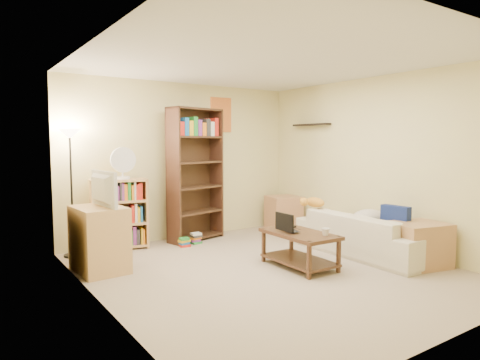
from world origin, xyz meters
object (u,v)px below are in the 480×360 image
at_px(mug, 325,232).
at_px(side_table, 283,213).
at_px(sofa, 364,234).
at_px(floor_lamp, 70,155).
at_px(tabby_cat, 313,202).
at_px(laptop, 293,230).
at_px(desk_fan, 123,163).
at_px(short_bookshelf, 119,214).
at_px(coffee_table, 300,244).
at_px(end_cabinet, 418,245).
at_px(tall_bookshelf, 196,171).
at_px(television, 98,189).
at_px(tv_stand, 99,239).

height_order(mug, side_table, side_table).
bearing_deg(sofa, side_table, -2.98).
bearing_deg(floor_lamp, tabby_cat, -24.19).
height_order(laptop, desk_fan, desk_fan).
xyz_separation_m(short_bookshelf, side_table, (2.86, -0.29, -0.21)).
bearing_deg(coffee_table, mug, -67.75).
bearing_deg(side_table, end_cabinet, -91.49).
distance_m(tabby_cat, side_table, 1.27).
bearing_deg(tall_bookshelf, mug, -93.15).
bearing_deg(television, short_bookshelf, -34.93).
bearing_deg(end_cabinet, mug, 156.16).
xyz_separation_m(laptop, tall_bookshelf, (-0.31, 1.97, 0.65)).
relative_size(television, desk_fan, 1.61).
xyz_separation_m(laptop, desk_fan, (-1.46, 2.03, 0.81)).
bearing_deg(floor_lamp, tv_stand, -83.50).
bearing_deg(mug, tabby_cat, 52.54).
bearing_deg(desk_fan, short_bookshelf, 140.29).
bearing_deg(coffee_table, desk_fan, 126.66).
relative_size(side_table, end_cabinet, 0.91).
xyz_separation_m(tabby_cat, tv_stand, (-3.02, 0.52, -0.27)).
bearing_deg(end_cabinet, laptop, 145.01).
distance_m(short_bookshelf, desk_fan, 0.75).
xyz_separation_m(television, side_table, (3.42, 0.63, -0.70)).
height_order(sofa, floor_lamp, floor_lamp).
bearing_deg(laptop, coffee_table, -147.01).
bearing_deg(mug, television, 145.01).
relative_size(tv_stand, side_table, 1.30).
distance_m(tall_bookshelf, side_table, 1.85).
relative_size(tv_stand, end_cabinet, 1.18).
relative_size(television, short_bookshelf, 0.73).
bearing_deg(end_cabinet, short_bookshelf, 133.22).
bearing_deg(side_table, desk_fan, 175.08).
height_order(tv_stand, desk_fan, desk_fan).
xyz_separation_m(coffee_table, desk_fan, (-1.49, 2.11, 0.97)).
xyz_separation_m(tabby_cat, television, (-3.02, 0.52, 0.34)).
bearing_deg(short_bookshelf, sofa, -28.72).
distance_m(coffee_table, desk_fan, 2.76).
distance_m(sofa, mug, 1.07).
relative_size(tall_bookshelf, short_bookshelf, 2.04).
xyz_separation_m(tv_stand, floor_lamp, (-0.10, 0.88, 0.99)).
height_order(tabby_cat, tv_stand, tv_stand).
xyz_separation_m(mug, television, (-2.23, 1.56, 0.51)).
relative_size(tv_stand, floor_lamp, 0.45).
bearing_deg(sofa, television, 70.29).
distance_m(tall_bookshelf, short_bookshelf, 1.35).
distance_m(tv_stand, end_cabinet, 3.93).
distance_m(tall_bookshelf, floor_lamp, 1.89).
height_order(tv_stand, end_cabinet, tv_stand).
relative_size(coffee_table, floor_lamp, 0.58).
bearing_deg(sofa, tall_bookshelf, 37.16).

